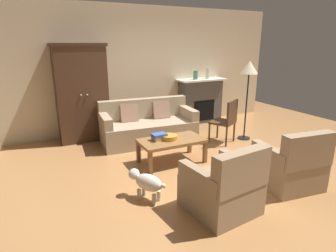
{
  "coord_description": "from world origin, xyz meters",
  "views": [
    {
      "loc": [
        -2.34,
        -3.71,
        2.0
      ],
      "look_at": [
        -0.19,
        0.66,
        0.55
      ],
      "focal_mm": 30.09,
      "sensor_mm": 36.0,
      "label": 1
    }
  ],
  "objects_px": {
    "book_stack": "(159,137)",
    "armchair_near_right": "(290,166)",
    "mantel_vase_cream": "(208,73)",
    "side_chair_wooden": "(227,119)",
    "couch": "(148,127)",
    "floor_lamp": "(249,72)",
    "armchair_near_left": "(224,188)",
    "dog": "(147,182)",
    "coffee_table": "(172,142)",
    "fruit_bowl": "(169,137)",
    "armoire": "(82,93)",
    "fireplace": "(200,100)",
    "mantel_vase_jade": "(196,75)"
  },
  "relations": [
    {
      "from": "mantel_vase_cream",
      "to": "armchair_near_left",
      "type": "distance_m",
      "value": 4.26
    },
    {
      "from": "fireplace",
      "to": "side_chair_wooden",
      "type": "height_order",
      "value": "fireplace"
    },
    {
      "from": "armchair_near_left",
      "to": "side_chair_wooden",
      "type": "bearing_deg",
      "value": 51.86
    },
    {
      "from": "book_stack",
      "to": "armchair_near_right",
      "type": "relative_size",
      "value": 0.3
    },
    {
      "from": "couch",
      "to": "floor_lamp",
      "type": "relative_size",
      "value": 1.2
    },
    {
      "from": "armchair_near_left",
      "to": "armoire",
      "type": "bearing_deg",
      "value": 105.83
    },
    {
      "from": "book_stack",
      "to": "mantel_vase_cream",
      "type": "relative_size",
      "value": 0.98
    },
    {
      "from": "book_stack",
      "to": "side_chair_wooden",
      "type": "bearing_deg",
      "value": 10.98
    },
    {
      "from": "fireplace",
      "to": "dog",
      "type": "relative_size",
      "value": 2.49
    },
    {
      "from": "coffee_table",
      "to": "mantel_vase_cream",
      "type": "bearing_deg",
      "value": 44.3
    },
    {
      "from": "fruit_bowl",
      "to": "book_stack",
      "type": "bearing_deg",
      "value": 162.88
    },
    {
      "from": "fireplace",
      "to": "coffee_table",
      "type": "height_order",
      "value": "fireplace"
    },
    {
      "from": "mantel_vase_cream",
      "to": "side_chair_wooden",
      "type": "distance_m",
      "value": 1.84
    },
    {
      "from": "armoire",
      "to": "armchair_near_left",
      "type": "relative_size",
      "value": 2.26
    },
    {
      "from": "armchair_near_right",
      "to": "coffee_table",
      "type": "bearing_deg",
      "value": 126.8
    },
    {
      "from": "armchair_near_left",
      "to": "side_chair_wooden",
      "type": "xyz_separation_m",
      "value": [
        1.56,
        1.99,
        0.2
      ]
    },
    {
      "from": "floor_lamp",
      "to": "armchair_near_right",
      "type": "bearing_deg",
      "value": -113.76
    },
    {
      "from": "armchair_near_right",
      "to": "side_chair_wooden",
      "type": "bearing_deg",
      "value": 80.3
    },
    {
      "from": "side_chair_wooden",
      "to": "mantel_vase_jade",
      "type": "bearing_deg",
      "value": 82.21
    },
    {
      "from": "armchair_near_left",
      "to": "dog",
      "type": "distance_m",
      "value": 0.99
    },
    {
      "from": "side_chair_wooden",
      "to": "armoire",
      "type": "bearing_deg",
      "value": 149.18
    },
    {
      "from": "armchair_near_right",
      "to": "fruit_bowl",
      "type": "bearing_deg",
      "value": 127.22
    },
    {
      "from": "armoire",
      "to": "coffee_table",
      "type": "xyz_separation_m",
      "value": [
        1.11,
        -1.91,
        -0.63
      ]
    },
    {
      "from": "mantel_vase_jade",
      "to": "floor_lamp",
      "type": "height_order",
      "value": "floor_lamp"
    },
    {
      "from": "side_chair_wooden",
      "to": "dog",
      "type": "height_order",
      "value": "side_chair_wooden"
    },
    {
      "from": "fireplace",
      "to": "armchair_near_right",
      "type": "relative_size",
      "value": 1.43
    },
    {
      "from": "fireplace",
      "to": "armchair_near_right",
      "type": "height_order",
      "value": "fireplace"
    },
    {
      "from": "fireplace",
      "to": "dog",
      "type": "bearing_deg",
      "value": -132.61
    },
    {
      "from": "mantel_vase_jade",
      "to": "mantel_vase_cream",
      "type": "bearing_deg",
      "value": 0.0
    },
    {
      "from": "fireplace",
      "to": "mantel_vase_jade",
      "type": "height_order",
      "value": "mantel_vase_jade"
    },
    {
      "from": "armoire",
      "to": "armchair_near_left",
      "type": "height_order",
      "value": "armoire"
    },
    {
      "from": "mantel_vase_cream",
      "to": "floor_lamp",
      "type": "distance_m",
      "value": 1.55
    },
    {
      "from": "fireplace",
      "to": "mantel_vase_jade",
      "type": "bearing_deg",
      "value": -174.31
    },
    {
      "from": "armchair_near_right",
      "to": "couch",
      "type": "bearing_deg",
      "value": 111.65
    },
    {
      "from": "dog",
      "to": "mantel_vase_cream",
      "type": "bearing_deg",
      "value": 45.35
    },
    {
      "from": "couch",
      "to": "book_stack",
      "type": "height_order",
      "value": "couch"
    },
    {
      "from": "book_stack",
      "to": "armchair_near_right",
      "type": "distance_m",
      "value": 2.06
    },
    {
      "from": "book_stack",
      "to": "mantel_vase_cream",
      "type": "bearing_deg",
      "value": 40.58
    },
    {
      "from": "coffee_table",
      "to": "fruit_bowl",
      "type": "bearing_deg",
      "value": 147.4
    },
    {
      "from": "armoire",
      "to": "book_stack",
      "type": "height_order",
      "value": "armoire"
    },
    {
      "from": "armoire",
      "to": "mantel_vase_cream",
      "type": "distance_m",
      "value": 3.14
    },
    {
      "from": "armoire",
      "to": "book_stack",
      "type": "xyz_separation_m",
      "value": [
        0.91,
        -1.84,
        -0.52
      ]
    },
    {
      "from": "armchair_near_right",
      "to": "dog",
      "type": "height_order",
      "value": "armchair_near_right"
    },
    {
      "from": "armchair_near_left",
      "to": "floor_lamp",
      "type": "distance_m",
      "value": 3.11
    },
    {
      "from": "fruit_bowl",
      "to": "book_stack",
      "type": "relative_size",
      "value": 1.06
    },
    {
      "from": "fireplace",
      "to": "coffee_table",
      "type": "xyz_separation_m",
      "value": [
        -1.84,
        -1.99,
        -0.2
      ]
    },
    {
      "from": "armchair_near_left",
      "to": "fruit_bowl",
      "type": "bearing_deg",
      "value": 87.2
    },
    {
      "from": "armchair_near_left",
      "to": "dog",
      "type": "relative_size",
      "value": 1.74
    },
    {
      "from": "side_chair_wooden",
      "to": "dog",
      "type": "relative_size",
      "value": 1.78
    },
    {
      "from": "couch",
      "to": "side_chair_wooden",
      "type": "height_order",
      "value": "side_chair_wooden"
    }
  ]
}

